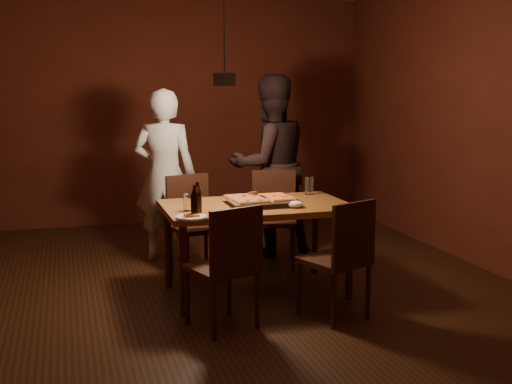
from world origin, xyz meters
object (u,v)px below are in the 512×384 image
object	(u,v)px
pizza_tray	(261,201)
diner_dark	(270,165)
dining_table	(256,213)
chair_far_left	(192,215)
beer_bottle_b	(197,198)
plate_slice	(192,217)
beer_bottle_a	(195,201)
pendant_lamp	(224,78)
diner_white	(165,175)
chair_near_left	(228,256)
chair_far_right	(274,209)
chair_near_right	(343,249)

from	to	relation	value
pizza_tray	diner_dark	distance (m)	1.32
dining_table	chair_far_left	distance (m)	0.86
beer_bottle_b	plate_slice	bearing A→B (deg)	-119.21
beer_bottle_a	pizza_tray	bearing A→B (deg)	27.71
beer_bottle_a	pendant_lamp	xyz separation A→B (m)	(0.33, 0.39, 0.89)
pizza_tray	diner_white	bearing A→B (deg)	109.34
chair_far_left	chair_near_left	xyz separation A→B (m)	(-0.04, -1.50, 0.00)
chair_far_right	diner_dark	size ratio (longest dim) A/B	0.29
chair_near_right	diner_white	xyz separation A→B (m)	(-0.97, 2.07, 0.30)
chair_near_right	beer_bottle_a	world-z (taller)	beer_bottle_a
plate_slice	diner_white	xyz separation A→B (m)	(0.06, 1.70, 0.08)
chair_near_left	beer_bottle_b	world-z (taller)	beer_bottle_b
chair_far_left	plate_slice	distance (m)	1.20
plate_slice	chair_far_right	bearing A→B (deg)	49.74
diner_white	pendant_lamp	world-z (taller)	pendant_lamp
chair_far_left	diner_dark	distance (m)	1.06
chair_near_left	chair_near_right	world-z (taller)	same
pizza_tray	beer_bottle_b	bearing A→B (deg)	-160.79
pizza_tray	chair_far_right	bearing A→B (deg)	60.86
beer_bottle_a	pendant_lamp	size ratio (longest dim) A/B	0.21
diner_dark	beer_bottle_b	bearing A→B (deg)	45.63
chair_far_left	chair_far_right	distance (m)	0.81
chair_near_left	beer_bottle_a	distance (m)	0.54
pizza_tray	beer_bottle_b	size ratio (longest dim) A/B	2.26
diner_white	pendant_lamp	bearing A→B (deg)	123.82
diner_dark	pendant_lamp	xyz separation A→B (m)	(-0.75, -1.16, 0.86)
pendant_lamp	plate_slice	bearing A→B (deg)	-129.02
dining_table	beer_bottle_b	xyz separation A→B (m)	(-0.54, -0.28, 0.20)
diner_white	pendant_lamp	xyz separation A→B (m)	(0.30, -1.25, 0.92)
chair_far_right	beer_bottle_a	size ratio (longest dim) A/B	2.27
pizza_tray	beer_bottle_a	size ratio (longest dim) A/B	2.36
beer_bottle_a	diner_white	size ratio (longest dim) A/B	0.14
diner_white	diner_dark	xyz separation A→B (m)	(1.05, -0.09, 0.07)
beer_bottle_b	pizza_tray	bearing A→B (deg)	23.74
beer_bottle_a	plate_slice	xyz separation A→B (m)	(-0.04, -0.06, -0.11)
chair_far_right	beer_bottle_a	bearing A→B (deg)	67.10
chair_far_right	diner_white	size ratio (longest dim) A/B	0.31
chair_far_right	chair_near_right	world-z (taller)	same
chair_far_right	chair_near_left	distance (m)	1.77
chair_far_right	diner_white	bearing A→B (deg)	-8.63
beer_bottle_b	pendant_lamp	size ratio (longest dim) A/B	0.22
plate_slice	diner_dark	bearing A→B (deg)	55.27
dining_table	diner_dark	size ratio (longest dim) A/B	0.83
diner_white	diner_dark	distance (m)	1.06
chair_far_left	diner_dark	xyz separation A→B (m)	(0.89, 0.46, 0.37)
beer_bottle_b	diner_white	size ratio (longest dim) A/B	0.15
pizza_tray	dining_table	bearing A→B (deg)	146.38
beer_bottle_b	pendant_lamp	bearing A→B (deg)	47.77
diner_white	diner_dark	world-z (taller)	diner_dark
pizza_tray	pendant_lamp	size ratio (longest dim) A/B	0.50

